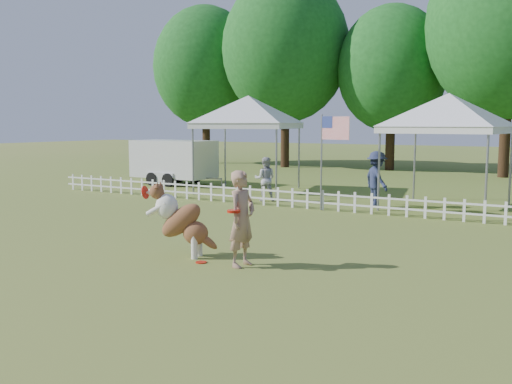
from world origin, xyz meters
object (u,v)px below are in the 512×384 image
dog (182,221)px  frisbee_on_turf (201,262)px  canopy_tent_left (248,145)px  canopy_tent_right (447,153)px  flag_pole (321,163)px  cargo_trailer (174,162)px  handler (242,219)px  spectator_b (377,179)px  spectator_a (265,179)px

dog → frisbee_on_turf: dog is taller
canopy_tent_left → canopy_tent_right: bearing=-18.3°
dog → flag_pole: 6.82m
canopy_tent_left → cargo_trailer: (-4.04, 0.61, -0.81)m
canopy_tent_right → dog: bearing=-103.9°
dog → flag_pole: bearing=76.4°
handler → spectator_b: bearing=5.0°
handler → frisbee_on_turf: bearing=105.4°
frisbee_on_turf → cargo_trailer: (-9.04, 10.63, 0.94)m
spectator_b → handler: bearing=136.0°
handler → dog: handler is taller
canopy_tent_right → handler: bearing=-95.5°
handler → spectator_b: 8.31m
canopy_tent_left → spectator_b: (5.51, -1.55, -0.89)m
dog → spectator_a: 8.15m
handler → flag_pole: 7.03m
handler → cargo_trailer: bearing=46.3°
dog → spectator_a: size_ratio=0.96×
handler → spectator_b: handler is taller
frisbee_on_turf → canopy_tent_left: 11.33m
cargo_trailer → flag_pole: size_ratio=1.53×
handler → flag_pole: (-1.48, 6.85, 0.54)m
canopy_tent_right → flag_pole: (-3.11, -2.13, -0.28)m
canopy_tent_left → spectator_a: canopy_tent_left is taller
handler → cargo_trailer: cargo_trailer is taller
dog → flag_pole: size_ratio=0.50×
dog → canopy_tent_left: canopy_tent_left is taller
canopy_tent_right → flag_pole: canopy_tent_right is taller
frisbee_on_turf → handler: bearing=12.3°
spectator_a → flag_pole: bearing=133.3°
frisbee_on_turf → flag_pole: bearing=95.7°
handler → spectator_a: bearing=29.7°
frisbee_on_turf → cargo_trailer: cargo_trailer is taller
canopy_tent_left → frisbee_on_turf: bearing=-75.1°
flag_pole → handler: bearing=-60.1°
canopy_tent_left → handler: bearing=-71.2°
cargo_trailer → handler: bearing=-45.6°
flag_pole → spectator_b: size_ratio=1.64×
handler → frisbee_on_turf: size_ratio=8.33×
flag_pole → canopy_tent_left: bearing=162.8°
canopy_tent_left → flag_pole: bearing=-46.6°
handler → cargo_trailer: size_ratio=0.40×
cargo_trailer → spectator_a: bearing=-22.8°
dog → canopy_tent_left: 10.77m
cargo_trailer → flag_pole: (8.34, -3.61, 0.46)m
flag_pole → spectator_b: flag_pole is taller
canopy_tent_right → spectator_a: size_ratio=2.31×
canopy_tent_right → cargo_trailer: size_ratio=0.78×
handler → flag_pole: size_ratio=0.61×
spectator_a → spectator_b: (3.64, 0.49, 0.13)m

